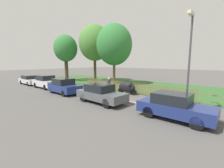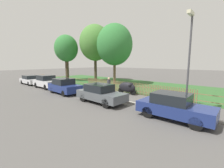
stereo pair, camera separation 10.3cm
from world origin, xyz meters
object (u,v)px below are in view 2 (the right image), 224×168
tree_behind_motorcycle (95,43)px  tree_mid_park (115,45)px  pedestrian_near_fence (109,85)px  parked_car_white_van (174,106)px  tree_nearest_kerb (66,49)px  parked_car_black_saloon (47,82)px  covered_motorcycle (127,87)px  parked_car_silver_hatchback (31,80)px  street_lamp (189,52)px  parked_car_navy_estate (65,86)px  parked_car_red_compact (100,93)px

tree_behind_motorcycle → tree_mid_park: bearing=-8.1°
pedestrian_near_fence → parked_car_white_van: bearing=167.6°
tree_nearest_kerb → tree_behind_motorcycle: tree_behind_motorcycle is taller
parked_car_black_saloon → covered_motorcycle: 10.10m
parked_car_black_saloon → tree_nearest_kerb: bearing=128.3°
parked_car_white_van → covered_motorcycle: 6.67m
parked_car_white_van → covered_motorcycle: bearing=147.3°
parked_car_silver_hatchback → covered_motorcycle: 14.60m
parked_car_black_saloon → street_lamp: (15.31, 1.55, 2.90)m
parked_car_black_saloon → covered_motorcycle: size_ratio=2.08×
tree_nearest_kerb → parked_car_white_van: bearing=-15.8°
parked_car_silver_hatchback → parked_car_navy_estate: bearing=-1.2°
parked_car_black_saloon → pedestrian_near_fence: bearing=14.7°
street_lamp → parked_car_navy_estate: bearing=-170.6°
pedestrian_near_fence → street_lamp: bearing=179.1°
parked_car_red_compact → street_lamp: 6.59m
tree_mid_park → pedestrian_near_fence: size_ratio=5.02×
tree_nearest_kerb → tree_behind_motorcycle: 4.94m
parked_car_white_van → tree_behind_motorcycle: size_ratio=0.43×
parked_car_black_saloon → pedestrian_near_fence: 8.50m
tree_behind_motorcycle → parked_car_navy_estate: bearing=-59.0°
parked_car_black_saloon → parked_car_navy_estate: parked_car_black_saloon is taller
street_lamp → parked_car_silver_hatchback: bearing=-175.1°
tree_nearest_kerb → tree_mid_park: bearing=14.5°
parked_car_navy_estate → parked_car_red_compact: 5.16m
parked_car_black_saloon → parked_car_white_van: (15.12, 0.10, -0.05)m
parked_car_navy_estate → pedestrian_near_fence: pedestrian_near_fence is taller
covered_motorcycle → street_lamp: 6.89m
parked_car_black_saloon → tree_mid_park: size_ratio=0.49×
parked_car_silver_hatchback → tree_behind_motorcycle: bearing=65.7°
parked_car_navy_estate → parked_car_red_compact: size_ratio=0.91×
parked_car_black_saloon → tree_mid_park: bearing=62.3°
parked_car_silver_hatchback → tree_nearest_kerb: tree_nearest_kerb is taller
parked_car_silver_hatchback → parked_car_navy_estate: size_ratio=1.10×
covered_motorcycle → street_lamp: bearing=-24.9°
parked_car_navy_estate → tree_mid_park: size_ratio=0.45×
parked_car_red_compact → street_lamp: bearing=18.0°
covered_motorcycle → pedestrian_near_fence: (-1.26, -1.28, 0.23)m
parked_car_black_saloon → parked_car_white_van: bearing=-0.8°
parked_car_black_saloon → tree_behind_motorcycle: (-0.81, 8.64, 5.41)m
parked_car_silver_hatchback → tree_mid_park: 12.81m
parked_car_red_compact → street_lamp: street_lamp is taller
parked_car_red_compact → covered_motorcycle: bearing=94.3°
parked_car_red_compact → tree_nearest_kerb: size_ratio=0.54×
parked_car_silver_hatchback → street_lamp: size_ratio=0.70×
covered_motorcycle → pedestrian_near_fence: 1.81m
parked_car_silver_hatchback → pedestrian_near_fence: 13.08m
covered_motorcycle → parked_car_navy_estate: bearing=-147.6°
parked_car_silver_hatchback → parked_car_navy_estate: 9.18m
parked_car_navy_estate → pedestrian_near_fence: size_ratio=2.25×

